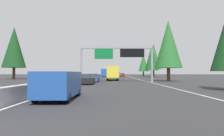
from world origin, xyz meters
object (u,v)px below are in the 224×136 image
at_px(conifer_right_near, 168,44).
at_px(conifer_right_distant, 154,56).
at_px(conifer_right_mid, 152,58).
at_px(bus_distant_b, 105,73).
at_px(pickup_far_center, 119,74).
at_px(sedan_distant_a, 123,75).
at_px(minivan_far_left, 106,74).
at_px(sedan_near_right, 88,79).
at_px(sign_gantry_overhead, 118,53).
at_px(conifer_left_near, 14,47).
at_px(minivan_near_center, 60,84).
at_px(sedan_mid_center, 94,78).
at_px(box_truck_mid_left, 113,73).
at_px(conifer_right_far, 143,63).

distance_m(conifer_right_near, conifer_right_distant, 49.11).
height_order(conifer_right_mid, conifer_right_distant, conifer_right_distant).
relative_size(bus_distant_b, conifer_right_mid, 1.02).
bearing_deg(conifer_right_near, bus_distant_b, 16.63).
distance_m(pickup_far_center, conifer_right_near, 70.85).
distance_m(conifer_right_mid, conifer_right_distant, 13.17).
bearing_deg(sedan_distant_a, minivan_far_left, 15.12).
relative_size(conifer_right_near, conifer_right_mid, 1.04).
height_order(pickup_far_center, conifer_right_distant, conifer_right_distant).
relative_size(sedan_near_right, conifer_right_distant, 0.32).
relative_size(sign_gantry_overhead, conifer_left_near, 0.95).
bearing_deg(bus_distant_b, sign_gantry_overhead, -175.38).
xyz_separation_m(sign_gantry_overhead, minivan_near_center, (-23.71, 4.16, -4.07)).
xyz_separation_m(sign_gantry_overhead, conifer_left_near, (17.04, 26.00, 3.09)).
xyz_separation_m(bus_distant_b, conifer_right_near, (-46.22, -13.80, 5.35)).
relative_size(sedan_near_right, conifer_right_near, 0.38).
bearing_deg(sedan_mid_center, sign_gantry_overhead, -99.43).
bearing_deg(pickup_far_center, sedan_distant_a, -179.06).
bearing_deg(box_truck_mid_left, sedan_mid_center, 157.72).
height_order(minivan_near_center, sedan_mid_center, minivan_near_center).
relative_size(sedan_near_right, box_truck_mid_left, 0.52).
bearing_deg(pickup_far_center, minivan_near_center, 175.93).
distance_m(bus_distant_b, box_truck_mid_left, 40.89).
relative_size(sign_gantry_overhead, pickup_far_center, 2.26).
xyz_separation_m(minivan_near_center, sedan_distant_a, (71.50, -7.37, -0.27)).
distance_m(sign_gantry_overhead, pickup_far_center, 73.91).
bearing_deg(conifer_left_near, minivan_far_left, -20.30).
relative_size(sedan_near_right, sedan_mid_center, 1.00).
bearing_deg(box_truck_mid_left, conifer_right_mid, -24.86).
xyz_separation_m(sedan_mid_center, conifer_right_near, (2.81, -14.00, 6.39)).
xyz_separation_m(sedan_distant_a, conifer_right_mid, (-8.32, -10.10, 6.14)).
xyz_separation_m(sedan_near_right, sedan_distant_a, (54.74, -7.60, 0.00)).
relative_size(sedan_near_right, conifer_right_mid, 0.39).
xyz_separation_m(bus_distant_b, conifer_right_mid, (-10.26, -17.32, 5.11)).
height_order(box_truck_mid_left, conifer_right_near, conifer_right_near).
xyz_separation_m(sedan_near_right, conifer_right_mid, (46.42, -17.70, 6.14)).
bearing_deg(conifer_right_far, sedan_distant_a, 138.96).
height_order(sedan_near_right, bus_distant_b, bus_distant_b).
bearing_deg(conifer_right_distant, box_truck_mid_left, 158.13).
bearing_deg(conifer_right_distant, conifer_right_far, 24.27).
height_order(sedan_near_right, conifer_right_mid, conifer_right_mid).
xyz_separation_m(conifer_right_mid, conifer_right_distant, (12.67, -3.20, 1.66)).
relative_size(minivan_far_left, conifer_right_mid, 0.45).
distance_m(conifer_right_near, conifer_right_mid, 36.14).
bearing_deg(sedan_mid_center, minivan_far_left, 0.08).
bearing_deg(pickup_far_center, box_truck_mid_left, 176.81).
distance_m(sedan_mid_center, conifer_right_far, 61.43).
relative_size(minivan_far_left, conifer_right_near, 0.43).
xyz_separation_m(minivan_near_center, conifer_left_near, (40.75, 21.84, 7.17)).
relative_size(minivan_far_left, conifer_left_near, 0.37).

